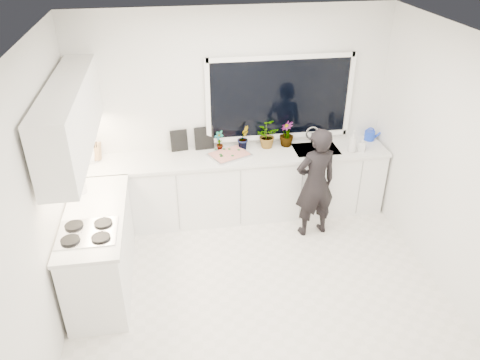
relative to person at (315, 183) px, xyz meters
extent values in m
cube|color=beige|center=(-0.89, -0.90, -0.74)|extent=(4.00, 3.50, 0.02)
cube|color=white|center=(-0.89, 0.86, 0.62)|extent=(4.00, 0.02, 2.70)
cube|color=white|center=(-2.90, -0.90, 0.62)|extent=(0.02, 3.50, 2.70)
cube|color=white|center=(1.12, -0.90, 0.62)|extent=(0.02, 3.50, 2.70)
cube|color=white|center=(-0.89, -0.90, 1.98)|extent=(4.00, 3.50, 0.02)
cube|color=black|center=(-0.29, 0.83, 0.82)|extent=(1.80, 0.02, 1.00)
cube|color=white|center=(-0.89, 0.55, -0.29)|extent=(3.92, 0.58, 0.88)
cube|color=white|center=(-2.56, -0.55, -0.29)|extent=(0.58, 1.60, 0.88)
cube|color=silver|center=(-0.89, 0.54, 0.17)|extent=(3.94, 0.62, 0.04)
cube|color=silver|center=(-2.56, -0.55, 0.17)|extent=(0.62, 1.60, 0.04)
cube|color=white|center=(-2.68, -0.20, 1.12)|extent=(0.34, 2.10, 0.70)
cube|color=silver|center=(0.16, 0.55, 0.14)|extent=(0.58, 0.42, 0.14)
cylinder|color=silver|center=(0.16, 0.75, 0.30)|extent=(0.03, 0.03, 0.22)
cube|color=black|center=(-2.58, -0.90, 0.21)|extent=(0.56, 0.48, 0.03)
imported|color=black|center=(0.00, 0.00, 0.00)|extent=(0.58, 0.43, 1.46)
cube|color=silver|center=(-0.99, 0.52, 0.21)|extent=(0.59, 0.53, 0.03)
cube|color=red|center=(-0.99, 0.52, 0.22)|extent=(0.53, 0.47, 0.01)
cylinder|color=blue|center=(0.96, 0.71, 0.26)|extent=(0.15, 0.15, 0.13)
cylinder|color=white|center=(-2.72, 0.65, 0.32)|extent=(0.12, 0.12, 0.26)
cube|color=olive|center=(-2.66, 0.69, 0.30)|extent=(0.15, 0.13, 0.22)
cylinder|color=silver|center=(-2.74, -0.10, 0.27)|extent=(0.16, 0.16, 0.16)
cube|color=black|center=(-1.61, 0.79, 0.33)|extent=(0.22, 0.05, 0.28)
cube|color=black|center=(-1.29, 0.79, 0.34)|extent=(0.25, 0.04, 0.30)
imported|color=#26662D|center=(-1.10, 0.71, 0.33)|extent=(0.16, 0.17, 0.27)
imported|color=#26662D|center=(-0.78, 0.71, 0.35)|extent=(0.21, 0.22, 0.31)
imported|color=#26662D|center=(-0.48, 0.71, 0.36)|extent=(0.40, 0.40, 0.34)
imported|color=#26662D|center=(-0.21, 0.71, 0.36)|extent=(0.22, 0.22, 0.34)
imported|color=#D8BF66|center=(0.59, 0.40, 0.33)|extent=(0.15, 0.15, 0.28)
imported|color=#D8BF66|center=(0.73, 0.40, 0.29)|extent=(0.12, 0.12, 0.19)
camera|label=1|loc=(-1.69, -4.76, 2.90)|focal=35.00mm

